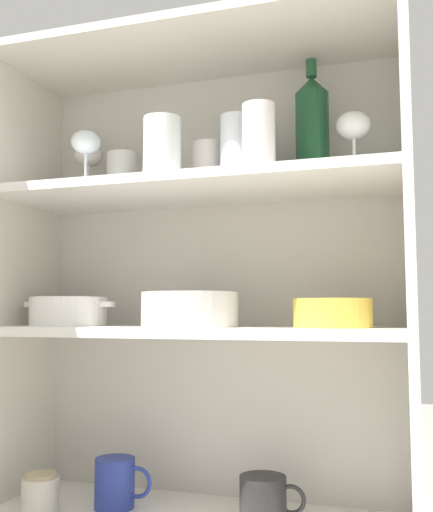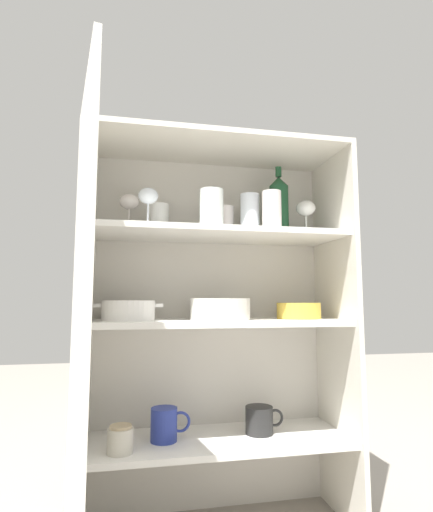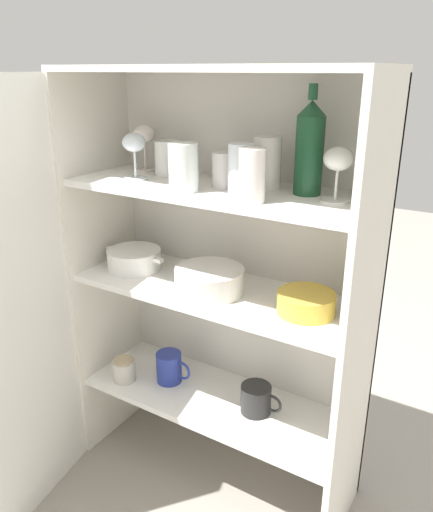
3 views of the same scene
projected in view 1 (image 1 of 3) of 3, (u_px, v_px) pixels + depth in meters
name	position (u px, v px, depth m)	size (l,w,h in m)	color
cupboard_back_panel	(217.00, 342.00, 1.42)	(0.90, 0.02, 1.28)	silver
cupboard_side_left	(18.00, 342.00, 1.40)	(0.02, 0.34, 1.28)	silver
cupboard_side_right	(413.00, 349.00, 1.13)	(0.02, 0.34, 1.28)	silver
cupboard_top_panel	(196.00, 50.00, 1.33)	(0.90, 0.34, 0.02)	silver
shelf_board_middle	(195.00, 332.00, 1.27)	(0.86, 0.30, 0.02)	white
shelf_board_upper	(195.00, 190.00, 1.30)	(0.86, 0.30, 0.02)	white
tumbler_glass_0	(122.00, 175.00, 1.42)	(0.07, 0.07, 0.10)	white
tumbler_glass_1	(208.00, 165.00, 1.31)	(0.07, 0.07, 0.09)	silver
tumbler_glass_2	(260.00, 155.00, 1.32)	(0.08, 0.08, 0.14)	silver
tumbler_glass_3	(162.00, 148.00, 1.23)	(0.08, 0.08, 0.13)	white
tumbler_glass_4	(259.00, 137.00, 1.16)	(0.07, 0.07, 0.13)	silver
tumbler_glass_5	(236.00, 147.00, 1.23)	(0.07, 0.07, 0.13)	white
wine_glass_0	(86.00, 147.00, 1.35)	(0.07, 0.07, 0.13)	white
wine_glass_1	(354.00, 130.00, 1.22)	(0.07, 0.07, 0.13)	white
wine_glass_2	(88.00, 159.00, 1.48)	(0.07, 0.07, 0.14)	silver
wine_bottle	(312.00, 129.00, 1.29)	(0.07, 0.07, 0.27)	#194728
plate_stack_white	(188.00, 310.00, 1.25)	(0.20, 0.20, 0.07)	silver
mixing_bowl_large	(333.00, 312.00, 1.18)	(0.16, 0.16, 0.06)	gold
casserole_dish	(68.00, 311.00, 1.36)	(0.22, 0.17, 0.06)	white
coffee_mug_primary	(264.00, 499.00, 1.20)	(0.13, 0.09, 0.09)	black
coffee_mug_extra_1	(116.00, 483.00, 1.29)	(0.13, 0.09, 0.10)	#283893
storage_jar	(40.00, 493.00, 1.26)	(0.08, 0.08, 0.08)	beige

